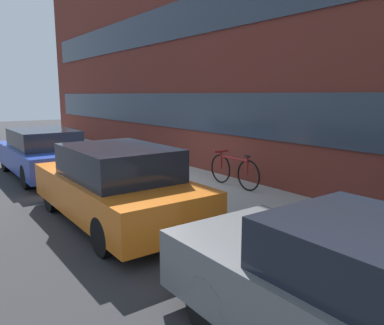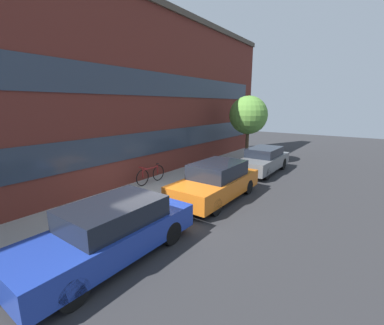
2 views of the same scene
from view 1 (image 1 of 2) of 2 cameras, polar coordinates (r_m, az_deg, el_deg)
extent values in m
plane|color=#2B2B2D|center=(9.39, -10.71, -4.26)|extent=(56.00, 56.00, 0.00)
cube|color=gray|center=(10.04, -3.36, -2.75)|extent=(28.00, 2.85, 0.13)
cube|color=maroon|center=(11.05, 5.12, 19.71)|extent=(28.00, 0.90, 8.29)
cube|color=#2D3847|center=(10.62, 2.99, 7.55)|extent=(25.76, 0.04, 1.10)
cube|color=#2D3847|center=(10.83, 3.13, 22.16)|extent=(25.76, 0.04, 1.10)
cube|color=#1E3899|center=(11.67, -21.73, 0.75)|extent=(4.43, 1.74, 0.62)
cube|color=black|center=(11.42, -21.69, 3.43)|extent=(2.31, 1.53, 0.50)
cylinder|color=black|center=(12.88, -26.55, 0.17)|extent=(0.61, 0.18, 0.61)
cylinder|color=black|center=(13.21, -19.89, 0.88)|extent=(0.61, 0.18, 0.61)
cylinder|color=black|center=(10.22, -23.93, -2.02)|extent=(0.61, 0.18, 0.61)
cylinder|color=black|center=(10.64, -15.71, -1.05)|extent=(0.61, 0.18, 0.61)
cube|color=#D16619|center=(7.09, -11.63, -4.51)|extent=(4.24, 1.77, 0.65)
cube|color=black|center=(6.81, -11.22, 0.09)|extent=(2.21, 1.56, 0.56)
cylinder|color=black|center=(8.10, -20.62, -4.93)|extent=(0.59, 0.18, 0.59)
cylinder|color=black|center=(8.63, -10.39, -3.51)|extent=(0.59, 0.18, 0.59)
cylinder|color=black|center=(5.71, -13.35, -10.88)|extent=(0.59, 0.18, 0.59)
cylinder|color=black|center=(6.44, -0.07, -8.12)|extent=(0.59, 0.18, 0.59)
cylinder|color=black|center=(3.85, 3.00, -21.19)|extent=(0.65, 0.18, 0.65)
cylinder|color=black|center=(4.77, 16.89, -15.09)|extent=(0.65, 0.18, 0.65)
cylinder|color=gold|center=(11.95, -13.35, -0.48)|extent=(0.27, 0.27, 0.04)
cylinder|color=gold|center=(11.91, -13.40, 0.77)|extent=(0.19, 0.19, 0.49)
sphere|color=gold|center=(11.87, -13.46, 2.12)|extent=(0.20, 0.20, 0.20)
cylinder|color=gold|center=(12.05, -13.72, 1.10)|extent=(0.15, 0.08, 0.08)
cylinder|color=gold|center=(11.75, -13.09, 0.89)|extent=(0.15, 0.08, 0.08)
torus|color=black|center=(9.45, 4.36, -0.93)|extent=(0.73, 0.04, 0.73)
torus|color=black|center=(8.72, 8.59, -1.97)|extent=(0.73, 0.04, 0.73)
cylinder|color=maroon|center=(9.02, 6.43, 0.61)|extent=(0.95, 0.06, 0.06)
cylinder|color=maroon|center=(8.72, 8.40, -0.58)|extent=(0.06, 0.06, 0.41)
cylinder|color=maroon|center=(9.39, 4.46, 0.29)|extent=(0.06, 0.06, 0.41)
ellipsoid|color=black|center=(8.67, 8.44, 0.95)|extent=(0.20, 0.08, 0.05)
cylinder|color=maroon|center=(9.35, 4.48, 1.71)|extent=(0.05, 0.44, 0.05)
camera|label=2|loc=(14.72, -45.20, 12.35)|focal=24.00mm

